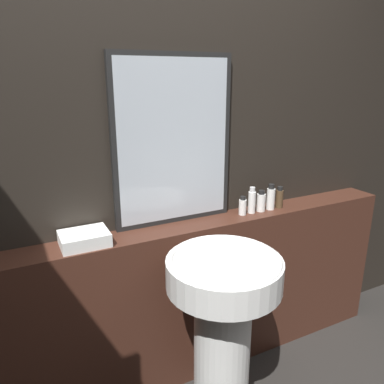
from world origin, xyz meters
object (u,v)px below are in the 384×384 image
Objects in this scene: lotion_bottle at (261,202)px; towel_stack at (84,238)px; mirror at (174,142)px; pedestal_sink at (223,324)px; hand_soap_bottle at (279,198)px; body_wash_bottle at (271,198)px; conditioner_bottle at (252,201)px; shampoo_bottle at (243,206)px.

towel_stack is at bearing 180.00° from lotion_bottle.
lotion_bottle is (0.51, -0.08, -0.37)m from mirror.
towel_stack is at bearing 141.12° from pedestal_sink.
pedestal_sink is at bearing -88.35° from mirror.
hand_soap_bottle reaches higher than towel_stack.
pedestal_sink is 6.07× the size of body_wash_bottle.
conditioner_bottle reaches higher than towel_stack.
towel_stack is 1.13m from hand_soap_bottle.
mirror reaches higher than shampoo_bottle.
body_wash_bottle is (1.07, 0.00, 0.04)m from towel_stack.
pedestal_sink is 1.08× the size of mirror.
mirror reaches higher than towel_stack.
conditioner_bottle is 1.00× the size of body_wash_bottle.
shampoo_bottle is at bearing 0.00° from towel_stack.
body_wash_bottle is (0.19, 0.00, 0.02)m from shampoo_bottle.
hand_soap_bottle reaches higher than pedestal_sink.
lotion_bottle is 0.82× the size of body_wash_bottle.
pedestal_sink is at bearing -144.01° from body_wash_bottle.
shampoo_bottle is 0.20m from body_wash_bottle.
body_wash_bottle is at bearing 0.00° from conditioner_bottle.
mirror is 0.74m from hand_soap_bottle.
lotion_bottle is at bearing 180.00° from body_wash_bottle.
mirror is at bearing 91.65° from pedestal_sink.
mirror is 3.93× the size of towel_stack.
body_wash_bottle is (0.58, -0.08, -0.36)m from mirror.
conditioner_bottle reaches higher than hand_soap_bottle.
conditioner_bottle is at bearing 0.00° from towel_stack.
body_wash_bottle is (0.56, 0.41, 0.40)m from pedestal_sink.
towel_stack is 1.69× the size of hand_soap_bottle.
conditioner_bottle is at bearing 180.00° from body_wash_bottle.
shampoo_bottle reaches higher than towel_stack.
shampoo_bottle is 0.26m from hand_soap_bottle.
mirror reaches higher than conditioner_bottle.
conditioner_bottle is 1.18× the size of hand_soap_bottle.
pedestal_sink is at bearing -131.98° from shampoo_bottle.
pedestal_sink is 0.75m from lotion_bottle.
towel_stack is at bearing 180.00° from body_wash_bottle.
conditioner_bottle is (0.94, 0.00, 0.04)m from towel_stack.
towel_stack is 2.05× the size of shampoo_bottle.
body_wash_bottle reaches higher than pedestal_sink.
pedestal_sink is at bearing -140.45° from lotion_bottle.
towel_stack is (-0.49, -0.08, -0.40)m from mirror.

